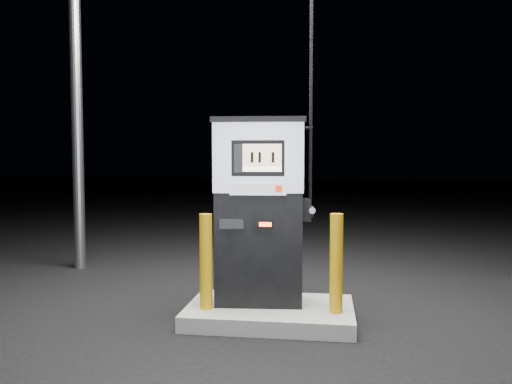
# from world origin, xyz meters

# --- Properties ---
(ground) EXTENTS (80.00, 80.00, 0.00)m
(ground) POSITION_xyz_m (0.00, 0.00, 0.00)
(ground) COLOR black
(ground) RESTS_ON ground
(pump_island) EXTENTS (1.60, 1.00, 0.15)m
(pump_island) POSITION_xyz_m (0.00, 0.00, 0.07)
(pump_island) COLOR slate
(pump_island) RESTS_ON ground
(fuel_dispenser) EXTENTS (1.02, 0.61, 3.76)m
(fuel_dispenser) POSITION_xyz_m (-0.12, 0.10, 1.08)
(fuel_dispenser) COLOR black
(fuel_dispenser) RESTS_ON pump_island
(bollard_left) EXTENTS (0.14, 0.14, 0.90)m
(bollard_left) POSITION_xyz_m (-0.59, -0.19, 0.60)
(bollard_left) COLOR #C48D0A
(bollard_left) RESTS_ON pump_island
(bollard_right) EXTENTS (0.14, 0.14, 0.92)m
(bollard_right) POSITION_xyz_m (0.63, -0.14, 0.61)
(bollard_right) COLOR #C48D0A
(bollard_right) RESTS_ON pump_island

